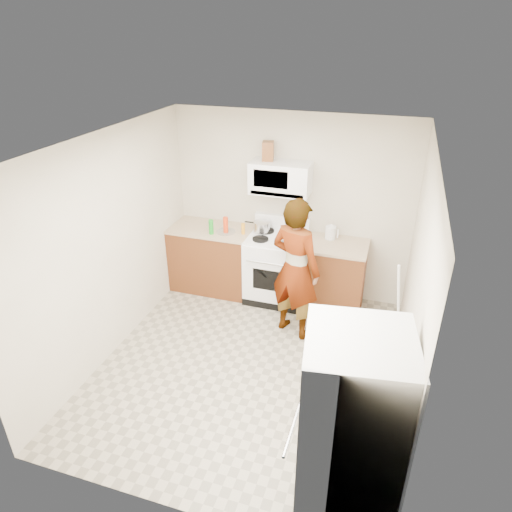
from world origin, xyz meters
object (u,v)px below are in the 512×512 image
at_px(fridge, 349,436).
at_px(saucepan, 262,226).
at_px(gas_range, 276,267).
at_px(person, 295,269).
at_px(kettle, 331,233).
at_px(microwave, 281,178).

xyz_separation_m(fridge, saucepan, (-1.57, 3.01, 0.16)).
xyz_separation_m(gas_range, fridge, (1.33, -2.92, 0.36)).
height_order(person, saucepan, person).
distance_m(person, fridge, 2.40).
distance_m(gas_range, saucepan, 0.59).
distance_m(fridge, kettle, 3.15).
distance_m(fridge, saucepan, 3.40).
bearing_deg(person, kettle, -85.76).
bearing_deg(gas_range, saucepan, 158.13).
height_order(gas_range, kettle, gas_range).
xyz_separation_m(gas_range, person, (0.42, -0.69, 0.39)).
distance_m(person, kettle, 0.90).
bearing_deg(saucepan, kettle, 4.03).
height_order(gas_range, fridge, fridge).
bearing_deg(gas_range, microwave, 90.00).
height_order(person, fridge, person).
relative_size(gas_range, microwave, 1.49).
relative_size(gas_range, saucepan, 5.14).
height_order(person, kettle, person).
xyz_separation_m(person, fridge, (0.91, -2.22, -0.03)).
bearing_deg(microwave, person, -63.05).
distance_m(kettle, saucepan, 0.92).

